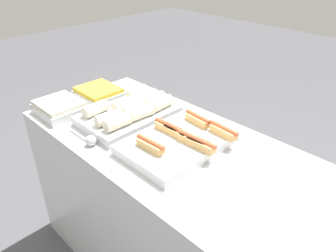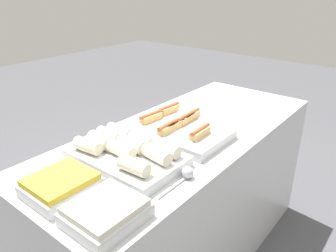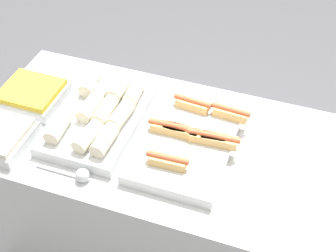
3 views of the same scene
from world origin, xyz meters
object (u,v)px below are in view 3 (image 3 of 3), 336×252
(serving_spoon_far, at_px, (140,80))
(tray_hotdogs, at_px, (188,139))
(tray_wraps, at_px, (100,115))
(tray_side_back, at_px, (32,95))
(serving_spoon_near, at_px, (80,175))

(serving_spoon_far, bearing_deg, tray_hotdogs, -42.07)
(tray_hotdogs, bearing_deg, serving_spoon_far, 137.93)
(tray_wraps, bearing_deg, tray_hotdogs, -0.13)
(tray_side_back, bearing_deg, serving_spoon_far, 33.25)
(tray_hotdogs, distance_m, tray_wraps, 0.37)
(tray_side_back, distance_m, serving_spoon_near, 0.50)
(tray_side_back, relative_size, serving_spoon_far, 1.09)
(serving_spoon_near, bearing_deg, serving_spoon_far, 89.54)
(tray_hotdogs, distance_m, tray_side_back, 0.70)
(tray_wraps, distance_m, serving_spoon_far, 0.29)
(tray_hotdogs, bearing_deg, tray_side_back, 177.71)
(tray_hotdogs, relative_size, serving_spoon_far, 2.31)
(tray_wraps, height_order, serving_spoon_near, tray_wraps)
(tray_hotdogs, bearing_deg, tray_wraps, 179.87)
(tray_wraps, height_order, serving_spoon_far, tray_wraps)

